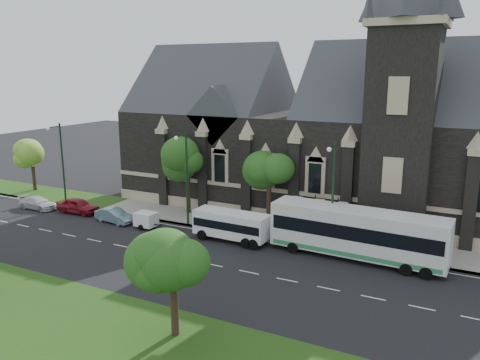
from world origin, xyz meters
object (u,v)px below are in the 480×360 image
Objects in this scene: street_lamp_mid at (186,173)px; tree_walk_right at (272,166)px; tour_coach at (357,232)px; banner_flag_center at (318,213)px; tree_walk_left at (190,159)px; car_far_red at (78,206)px; street_lamp_near at (332,190)px; shuttle_bus at (231,224)px; banner_flag_left at (296,210)px; tree_park_east at (177,257)px; banner_flag_right at (341,216)px; tree_walk_far at (34,154)px; sedan at (114,215)px; box_trailer at (146,219)px; street_lamp_far at (61,159)px; car_far_white at (38,203)px.

tree_walk_right is at bearing 26.65° from street_lamp_mid.
banner_flag_center is at bearing 148.17° from tour_coach.
tree_walk_left reaches higher than car_far_red.
tree_walk_left is 14.58m from banner_flag_center.
street_lamp_mid reaches higher than tree_walk_left.
street_lamp_near reaches higher than shuttle_bus.
car_far_red is (-12.32, -1.61, -4.32)m from street_lamp_mid.
banner_flag_left is at bearing -8.02° from tree_walk_left.
street_lamp_near is at bearing -48.07° from banner_flag_center.
banner_flag_center is at bearing 83.43° from tree_park_east.
banner_flag_right is at bearing -6.04° from tree_walk_left.
sedan is at bearing -17.62° from tree_walk_far.
tree_walk_right reaches higher than tree_walk_far.
banner_flag_center is at bearing 180.00° from banner_flag_right.
street_lamp_near is 17.69m from box_trailer.
street_lamp_mid is 0.66× the size of tour_coach.
street_lamp_far is 1.34× the size of shuttle_bus.
street_lamp_near is at bearing -98.56° from banner_flag_right.
tour_coach is (6.07, -2.80, -0.23)m from banner_flag_left.
tour_coach is (40.19, -3.98, -2.47)m from tree_walk_far.
tree_walk_far is 18.20m from sedan.
sedan is (-5.09, -5.91, -5.04)m from tree_walk_left.
banner_flag_center is 15.95m from box_trailer.
tree_walk_far is at bearing 177.03° from tour_coach.
tree_walk_far reaches higher than banner_flag_center.
tree_walk_right is at bearing 166.40° from banner_flag_right.
tree_walk_far is 0.70× the size of street_lamp_far.
box_trailer is (-13.30, -4.24, -1.53)m from banner_flag_left.
tree_walk_left is 1.82× the size of sedan.
tree_walk_far is at bearing -179.01° from tree_walk_right.
street_lamp_near is 21.47m from sedan.
banner_flag_center is at bearing -84.48° from car_far_red.
tree_park_east is 39.20m from tree_walk_far.
box_trailer is (-13.19, 14.08, -3.76)m from tree_park_east.
car_far_red is (-26.61, -3.51, -1.59)m from banner_flag_right.
street_lamp_far is 2.25× the size of banner_flag_right.
tour_coach is at bearing -26.25° from tree_walk_right.
street_lamp_near is 1.34× the size of shuttle_bus.
tree_walk_right reaches higher than banner_flag_left.
tree_walk_far is (-31.04, -0.54, -1.20)m from tree_walk_right.
street_lamp_far is 1.94× the size of car_far_red.
street_lamp_near is at bearing -4.66° from tree_walk_far.
tree_walk_left is at bearing -69.04° from car_far_white.
shuttle_bus is 12.66m from sedan.
car_far_white is (6.46, -5.46, -3.97)m from tree_walk_far.
street_lamp_far reaches higher than banner_flag_left.
street_lamp_far is at bearing -29.89° from car_far_white.
banner_flag_center is 4.95m from tour_coach.
shuttle_bus is 23.12m from car_far_white.
tour_coach is at bearing 6.26° from shuttle_bus.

